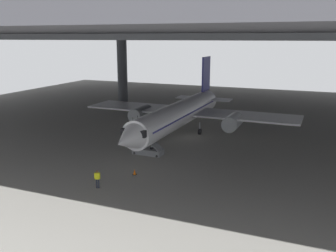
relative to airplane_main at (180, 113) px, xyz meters
name	(u,v)px	position (x,y,z in m)	size (l,w,h in m)	color
ground_plane	(184,137)	(0.65, -0.11, -3.29)	(110.00, 110.00, 0.00)	gray
hangar_structure	(213,31)	(0.57, 13.64, 11.43)	(121.00, 99.00, 15.35)	#4C4F54
airplane_main	(180,113)	(0.00, 0.00, 0.00)	(32.11, 33.38, 10.61)	white
boarding_stairs	(148,148)	(-0.71, -9.30, -2.57)	(4.05, 1.59, 4.48)	slate
crew_worker_near_nose	(97,178)	(-0.62, -20.35, -2.28)	(0.50, 0.36, 1.76)	#232838
crew_worker_by_stairs	(141,140)	(-2.83, -6.69, -2.41)	(0.55, 0.25, 1.56)	#232838
traffic_cone_orange	(135,172)	(0.97, -15.98, -3.00)	(0.36, 0.36, 0.60)	black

